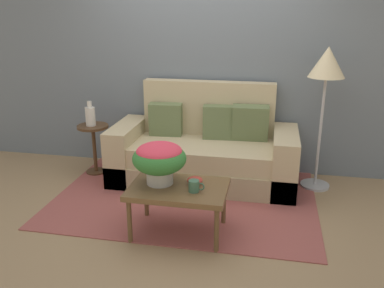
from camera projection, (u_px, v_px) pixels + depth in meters
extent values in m
plane|color=#997A56|center=(182.00, 204.00, 4.16)|extent=(14.00, 14.00, 0.00)
cube|color=slate|center=(203.00, 53.00, 4.76)|extent=(6.40, 0.12, 2.76)
cube|color=#994C47|center=(186.00, 196.00, 4.32)|extent=(2.66, 1.94, 0.01)
cube|color=tan|center=(203.00, 171.00, 4.64)|extent=(2.04, 0.87, 0.26)
cube|color=tan|center=(203.00, 152.00, 4.55)|extent=(1.52, 0.78, 0.21)
cube|color=tan|center=(209.00, 118.00, 4.81)|extent=(1.52, 0.16, 0.86)
cube|color=tan|center=(128.00, 150.00, 4.75)|extent=(0.26, 0.87, 0.63)
cube|color=tan|center=(284.00, 161.00, 4.42)|extent=(0.26, 0.87, 0.63)
cube|color=#607047|center=(250.00, 123.00, 4.57)|extent=(0.41, 0.22, 0.41)
cube|color=#607047|center=(220.00, 122.00, 4.63)|extent=(0.39, 0.19, 0.38)
cube|color=#607047|center=(166.00, 119.00, 4.75)|extent=(0.39, 0.19, 0.38)
cylinder|color=brown|center=(130.00, 221.00, 3.43)|extent=(0.04, 0.04, 0.40)
cylinder|color=brown|center=(217.00, 230.00, 3.29)|extent=(0.04, 0.04, 0.40)
cylinder|color=brown|center=(146.00, 197.00, 3.86)|extent=(0.04, 0.04, 0.40)
cylinder|color=brown|center=(224.00, 204.00, 3.73)|extent=(0.04, 0.04, 0.40)
cube|color=brown|center=(178.00, 189.00, 3.51)|extent=(0.84, 0.57, 0.05)
cylinder|color=#4C331E|center=(96.00, 172.00, 4.94)|extent=(0.23, 0.23, 0.03)
cylinder|color=#4C331E|center=(95.00, 150.00, 4.85)|extent=(0.04, 0.04, 0.54)
cylinder|color=#4C331E|center=(93.00, 127.00, 4.76)|extent=(0.36, 0.36, 0.03)
cylinder|color=#B2B2B7|center=(315.00, 185.00, 4.56)|extent=(0.31, 0.31, 0.03)
cylinder|color=#B2B2B7|center=(320.00, 133.00, 4.36)|extent=(0.03, 0.03, 1.18)
cone|color=beige|center=(328.00, 62.00, 4.13)|extent=(0.37, 0.37, 0.31)
cylinder|color=#B7B2A8|center=(160.00, 175.00, 3.55)|extent=(0.23, 0.23, 0.14)
ellipsoid|color=#337533|center=(159.00, 159.00, 3.50)|extent=(0.46, 0.46, 0.26)
ellipsoid|color=#DB384C|center=(159.00, 151.00, 3.48)|extent=(0.39, 0.39, 0.14)
cylinder|color=#3D664C|center=(194.00, 186.00, 3.39)|extent=(0.09, 0.09, 0.10)
torus|color=#3D664C|center=(201.00, 187.00, 3.38)|extent=(0.07, 0.01, 0.07)
cylinder|color=#B2382D|center=(195.00, 183.00, 3.54)|extent=(0.05, 0.05, 0.02)
ellipsoid|color=#B2382D|center=(195.00, 180.00, 3.53)|extent=(0.14, 0.14, 0.06)
cylinder|color=silver|center=(90.00, 116.00, 4.71)|extent=(0.11, 0.11, 0.22)
cylinder|color=silver|center=(89.00, 104.00, 4.66)|extent=(0.05, 0.05, 0.07)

